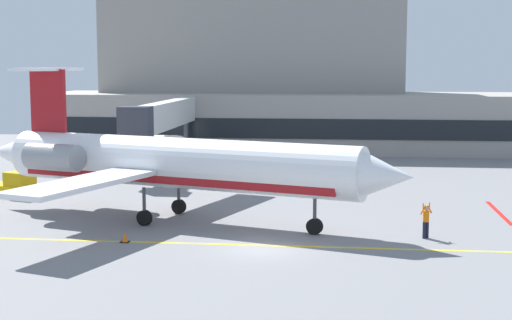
% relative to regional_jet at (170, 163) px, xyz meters
% --- Properties ---
extents(ground, '(120.00, 120.00, 0.11)m').
position_rel_regional_jet_xyz_m(ground, '(6.23, -6.51, -3.54)').
color(ground, slate).
extents(terminal_building, '(60.22, 14.46, 18.24)m').
position_rel_regional_jet_xyz_m(terminal_building, '(4.24, 41.42, 3.55)').
color(terminal_building, gray).
rests_on(terminal_building, ground).
extents(jet_bridge_west, '(2.40, 21.36, 6.11)m').
position_rel_regional_jet_xyz_m(jet_bridge_west, '(-5.73, 22.06, 1.25)').
color(jet_bridge_west, silver).
rests_on(jet_bridge_west, ground).
extents(regional_jet, '(28.29, 22.63, 9.12)m').
position_rel_regional_jet_xyz_m(regional_jet, '(0.00, 0.00, 0.00)').
color(regional_jet, white).
rests_on(regional_jet, ground).
extents(baggage_tug, '(4.53, 3.16, 1.81)m').
position_rel_regional_jet_xyz_m(baggage_tug, '(-13.11, 6.98, -2.64)').
color(baggage_tug, '#E5B20C').
rests_on(baggage_tug, ground).
extents(pushback_tractor, '(3.41, 3.61, 2.03)m').
position_rel_regional_jet_xyz_m(pushback_tractor, '(-12.21, 16.69, -2.57)').
color(pushback_tractor, '#19389E').
rests_on(pushback_tractor, ground).
extents(fuel_tank, '(6.85, 2.84, 2.91)m').
position_rel_regional_jet_xyz_m(fuel_tank, '(-7.00, 23.82, -1.88)').
color(fuel_tank, white).
rests_on(fuel_tank, ground).
extents(marshaller, '(0.72, 0.56, 1.95)m').
position_rel_regional_jet_xyz_m(marshaller, '(14.79, -3.18, -2.50)').
color(marshaller, '#191E33').
rests_on(marshaller, ground).
extents(safety_cone_alpha, '(0.47, 0.47, 0.55)m').
position_rel_regional_jet_xyz_m(safety_cone_alpha, '(-1.10, -5.96, -3.24)').
color(safety_cone_alpha, orange).
rests_on(safety_cone_alpha, ground).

